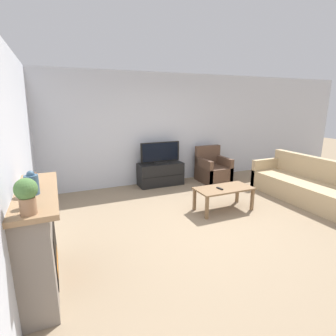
# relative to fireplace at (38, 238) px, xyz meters

# --- Properties ---
(ground_plane) EXTENTS (24.00, 24.00, 0.00)m
(ground_plane) POSITION_rel_fireplace_xyz_m (2.75, 0.55, -0.56)
(ground_plane) COLOR #89755B
(wall_back) EXTENTS (12.00, 0.06, 2.70)m
(wall_back) POSITION_rel_fireplace_xyz_m (2.75, 3.19, 0.79)
(wall_back) COLOR silver
(wall_back) RESTS_ON ground
(wall_left) EXTENTS (0.06, 12.00, 2.70)m
(wall_left) POSITION_rel_fireplace_xyz_m (-0.19, 0.55, 0.79)
(wall_left) COLOR silver
(wall_left) RESTS_ON ground
(fireplace) EXTENTS (0.43, 1.49, 1.11)m
(fireplace) POSITION_rel_fireplace_xyz_m (0.00, 0.00, 0.00)
(fireplace) COLOR slate
(fireplace) RESTS_ON ground
(mantel_vase_left) EXTENTS (0.10, 0.10, 0.21)m
(mantel_vase_left) POSITION_rel_fireplace_xyz_m (0.02, -0.45, 0.64)
(mantel_vase_left) COLOR #385670
(mantel_vase_left) RESTS_ON fireplace
(mantel_vase_centre_left) EXTENTS (0.13, 0.13, 0.24)m
(mantel_vase_centre_left) POSITION_rel_fireplace_xyz_m (0.02, -0.11, 0.65)
(mantel_vase_centre_left) COLOR #385670
(mantel_vase_centre_left) RESTS_ON fireplace
(mantel_clock) EXTENTS (0.08, 0.11, 0.15)m
(mantel_clock) POSITION_rel_fireplace_xyz_m (0.02, 0.15, 0.62)
(mantel_clock) COLOR brown
(mantel_clock) RESTS_ON fireplace
(potted_plant) EXTENTS (0.18, 0.18, 0.31)m
(potted_plant) POSITION_rel_fireplace_xyz_m (0.02, -0.63, 0.72)
(potted_plant) COLOR #936B4C
(potted_plant) RESTS_ON fireplace
(tv_stand) EXTENTS (1.10, 0.47, 0.55)m
(tv_stand) POSITION_rel_fireplace_xyz_m (2.59, 2.88, -0.29)
(tv_stand) COLOR black
(tv_stand) RESTS_ON ground
(tv) EXTENTS (1.00, 0.18, 0.52)m
(tv) POSITION_rel_fireplace_xyz_m (2.59, 2.88, 0.23)
(tv) COLOR black
(tv) RESTS_ON tv_stand
(armchair) EXTENTS (0.70, 0.76, 0.89)m
(armchair) POSITION_rel_fireplace_xyz_m (3.95, 2.65, -0.27)
(armchair) COLOR brown
(armchair) RESTS_ON ground
(coffee_table) EXTENTS (1.08, 0.53, 0.44)m
(coffee_table) POSITION_rel_fireplace_xyz_m (3.10, 0.95, -0.18)
(coffee_table) COLOR brown
(coffee_table) RESTS_ON ground
(remote) EXTENTS (0.06, 0.15, 0.02)m
(remote) POSITION_rel_fireplace_xyz_m (2.98, 0.92, -0.11)
(remote) COLOR black
(remote) RESTS_ON coffee_table
(couch) EXTENTS (0.86, 2.38, 0.87)m
(couch) POSITION_rel_fireplace_xyz_m (5.01, 0.66, -0.28)
(couch) COLOR tan
(couch) RESTS_ON ground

